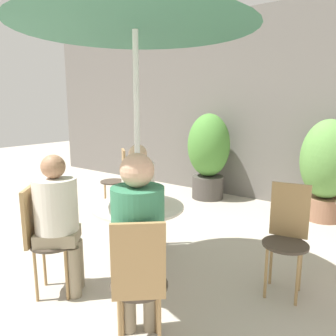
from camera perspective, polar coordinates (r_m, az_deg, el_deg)
name	(u,v)px	position (r m, az deg, el deg)	size (l,w,h in m)	color
ground_plane	(110,295)	(2.90, -10.01, -21.00)	(20.00, 20.00, 0.00)	#B2A899
storefront_wall	(269,107)	(5.37, 17.23, 10.19)	(10.00, 0.06, 3.00)	slate
cafe_table_near	(139,227)	(2.72, -5.13, -10.21)	(0.73, 0.73, 0.72)	#514C47
bistro_chair_0	(139,201)	(3.46, -5.14, -5.78)	(0.41, 0.41, 0.90)	#42382D
bistro_chair_1	(41,232)	(2.84, -21.23, -10.31)	(0.41, 0.41, 0.90)	#42382D
bistro_chair_2	(139,278)	(2.03, -5.11, -18.47)	(0.41, 0.41, 0.90)	#42382D
bistro_chair_3	(119,175)	(4.80, -8.56, -1.14)	(0.41, 0.41, 0.90)	#42382D
bistro_chair_4	(288,229)	(2.88, 20.10, -9.93)	(0.36, 0.38, 0.90)	#42382D
seated_person_0	(138,191)	(3.28, -5.18, -3.99)	(0.42, 0.42, 1.15)	#42475B
seated_person_1	(58,213)	(2.75, -18.57, -7.47)	(0.43, 0.43, 1.15)	gray
seated_person_2	(138,235)	(2.06, -5.21, -11.49)	(0.41, 0.41, 1.25)	gray
beer_glass_0	(156,196)	(2.67, -2.10, -4.95)	(0.07, 0.07, 0.14)	#B28433
beer_glass_1	(137,192)	(2.78, -5.46, -4.17)	(0.06, 0.06, 0.16)	#B28433
beer_glass_2	(120,197)	(2.61, -8.35, -5.06)	(0.06, 0.06, 0.17)	beige
beer_glass_3	(146,201)	(2.51, -3.85, -5.70)	(0.06, 0.06, 0.16)	#DBC65B
potted_plant_0	(209,153)	(5.37, 7.07, 2.68)	(0.68, 0.68, 1.39)	#47423D
potted_plant_1	(327,164)	(4.76, 25.94, 0.56)	(0.68, 0.68, 1.35)	#93664C
umbrella	(135,9)	(2.63, -5.81, 25.80)	(1.80, 1.80, 2.35)	silver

